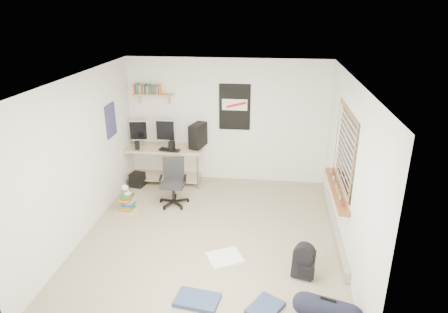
# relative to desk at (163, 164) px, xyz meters

# --- Properties ---
(floor) EXTENTS (4.00, 4.50, 0.01)m
(floor) POSITION_rel_desk_xyz_m (1.31, -2.00, -0.37)
(floor) COLOR gray
(floor) RESTS_ON ground
(ceiling) EXTENTS (4.00, 4.50, 0.01)m
(ceiling) POSITION_rel_desk_xyz_m (1.31, -2.00, 2.14)
(ceiling) COLOR white
(ceiling) RESTS_ON ground
(back_wall) EXTENTS (4.00, 0.01, 2.50)m
(back_wall) POSITION_rel_desk_xyz_m (1.31, 0.25, 0.89)
(back_wall) COLOR silver
(back_wall) RESTS_ON ground
(left_wall) EXTENTS (0.01, 4.50, 2.50)m
(left_wall) POSITION_rel_desk_xyz_m (-0.69, -2.00, 0.89)
(left_wall) COLOR silver
(left_wall) RESTS_ON ground
(right_wall) EXTENTS (0.01, 4.50, 2.50)m
(right_wall) POSITION_rel_desk_xyz_m (3.32, -2.00, 0.89)
(right_wall) COLOR silver
(right_wall) RESTS_ON ground
(desk) EXTENTS (1.83, 1.10, 0.78)m
(desk) POSITION_rel_desk_xyz_m (0.00, 0.00, 0.00)
(desk) COLOR beige
(desk) RESTS_ON floor
(monitor_left) EXTENTS (0.39, 0.15, 0.41)m
(monitor_left) POSITION_rel_desk_xyz_m (-0.44, -0.03, 0.62)
(monitor_left) COLOR #9C9BA0
(monitor_left) RESTS_ON desk
(monitor_right) EXTENTS (0.40, 0.11, 0.44)m
(monitor_right) POSITION_rel_desk_xyz_m (0.10, 0.00, 0.64)
(monitor_right) COLOR #B8B7BD
(monitor_right) RESTS_ON desk
(pc_tower) EXTENTS (0.32, 0.49, 0.47)m
(pc_tower) POSITION_rel_desk_xyz_m (0.76, 0.00, 0.65)
(pc_tower) COLOR black
(pc_tower) RESTS_ON desk
(keyboard) EXTENTS (0.43, 0.22, 0.02)m
(keyboard) POSITION_rel_desk_xyz_m (0.24, -0.29, 0.43)
(keyboard) COLOR black
(keyboard) RESTS_ON desk
(speaker_left) EXTENTS (0.09, 0.09, 0.17)m
(speaker_left) POSITION_rel_desk_xyz_m (-0.40, -0.31, 0.50)
(speaker_left) COLOR black
(speaker_left) RESTS_ON desk
(speaker_right) EXTENTS (0.12, 0.12, 0.20)m
(speaker_right) POSITION_rel_desk_xyz_m (0.30, -0.31, 0.52)
(speaker_right) COLOR black
(speaker_right) RESTS_ON desk
(office_chair) EXTENTS (0.64, 0.64, 0.86)m
(office_chair) POSITION_rel_desk_xyz_m (0.47, -1.01, 0.12)
(office_chair) COLOR black
(office_chair) RESTS_ON floor
(wall_shelf) EXTENTS (0.80, 0.22, 0.24)m
(wall_shelf) POSITION_rel_desk_xyz_m (-0.14, 0.14, 1.42)
(wall_shelf) COLOR tan
(wall_shelf) RESTS_ON back_wall
(poster_back_wall) EXTENTS (0.62, 0.03, 0.92)m
(poster_back_wall) POSITION_rel_desk_xyz_m (1.46, 0.23, 1.19)
(poster_back_wall) COLOR black
(poster_back_wall) RESTS_ON back_wall
(poster_left_wall) EXTENTS (0.02, 0.42, 0.60)m
(poster_left_wall) POSITION_rel_desk_xyz_m (-0.67, -0.80, 1.14)
(poster_left_wall) COLOR navy
(poster_left_wall) RESTS_ON left_wall
(window) EXTENTS (0.10, 1.50, 1.26)m
(window) POSITION_rel_desk_xyz_m (3.26, -1.70, 1.08)
(window) COLOR brown
(window) RESTS_ON right_wall
(baseboard_heater) EXTENTS (0.08, 2.50, 0.18)m
(baseboard_heater) POSITION_rel_desk_xyz_m (3.27, -1.70, -0.28)
(baseboard_heater) COLOR #B7B2A8
(baseboard_heater) RESTS_ON floor
(backpack) EXTENTS (0.34, 0.30, 0.38)m
(backpack) POSITION_rel_desk_xyz_m (2.70, -2.83, -0.16)
(backpack) COLOR black
(backpack) RESTS_ON floor
(duffel_bag) EXTENTS (0.35, 0.35, 0.55)m
(duffel_bag) POSITION_rel_desk_xyz_m (2.92, -3.61, -0.22)
(duffel_bag) COLOR black
(duffel_bag) RESTS_ON floor
(tshirt) EXTENTS (0.60, 0.57, 0.04)m
(tshirt) POSITION_rel_desk_xyz_m (1.60, -2.59, -0.34)
(tshirt) COLOR white
(tshirt) RESTS_ON floor
(jeans_a) EXTENTS (0.58, 0.42, 0.06)m
(jeans_a) POSITION_rel_desk_xyz_m (1.36, -3.51, -0.33)
(jeans_a) COLOR navy
(jeans_a) RESTS_ON floor
(jeans_b) EXTENTS (0.50, 0.54, 0.05)m
(jeans_b) POSITION_rel_desk_xyz_m (2.21, -3.54, -0.34)
(jeans_b) COLOR navy
(jeans_b) RESTS_ON floor
(book_stack) EXTENTS (0.54, 0.49, 0.30)m
(book_stack) POSITION_rel_desk_xyz_m (-0.29, -1.33, -0.21)
(book_stack) COLOR brown
(book_stack) RESTS_ON floor
(desk_lamp) EXTENTS (0.14, 0.20, 0.19)m
(desk_lamp) POSITION_rel_desk_xyz_m (-0.27, -1.35, 0.02)
(desk_lamp) COLOR silver
(desk_lamp) RESTS_ON book_stack
(subwoofer) EXTENTS (0.30, 0.30, 0.28)m
(subwoofer) POSITION_rel_desk_xyz_m (-0.44, -0.34, -0.22)
(subwoofer) COLOR black
(subwoofer) RESTS_ON floor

